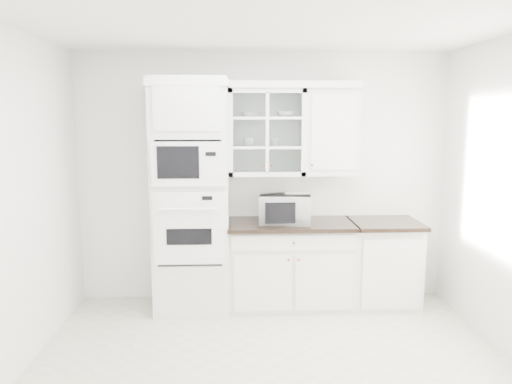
{
  "coord_description": "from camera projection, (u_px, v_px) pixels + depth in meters",
  "views": [
    {
      "loc": [
        -0.28,
        -3.67,
        2.04
      ],
      "look_at": [
        -0.1,
        1.05,
        1.3
      ],
      "focal_mm": 35.0,
      "sensor_mm": 36.0,
      "label": 1
    }
  ],
  "objects": [
    {
      "name": "room_shell",
      "position": [
        271.0,
        146.0,
        4.1
      ],
      "size": [
        4.0,
        3.5,
        2.7
      ],
      "color": "white",
      "rests_on": "ground"
    },
    {
      "name": "crown_molding",
      "position": [
        257.0,
        85.0,
        5.12
      ],
      "size": [
        2.14,
        0.38,
        0.07
      ],
      "primitive_type": "cube",
      "color": "white",
      "rests_on": "room_shell"
    },
    {
      "name": "cup_a",
      "position": [
        248.0,
        142.0,
        5.25
      ],
      "size": [
        0.13,
        0.13,
        0.08
      ],
      "primitive_type": "imported",
      "rotation": [
        0.0,
        0.0,
        -0.3
      ],
      "color": "white",
      "rests_on": "upper_cabinet_glass"
    },
    {
      "name": "base_cabinet_run",
      "position": [
        290.0,
        264.0,
        5.31
      ],
      "size": [
        1.32,
        0.67,
        0.92
      ],
      "color": "silver",
      "rests_on": "ground"
    },
    {
      "name": "countertop_microwave",
      "position": [
        285.0,
        208.0,
        5.17
      ],
      "size": [
        0.57,
        0.49,
        0.3
      ],
      "primitive_type": "imported",
      "rotation": [
        0.0,
        0.0,
        3.03
      ],
      "color": "white",
      "rests_on": "base_cabinet_run"
    },
    {
      "name": "cup_b",
      "position": [
        275.0,
        142.0,
        5.23
      ],
      "size": [
        0.1,
        0.1,
        0.08
      ],
      "primitive_type": "imported",
      "rotation": [
        0.0,
        0.0,
        -0.11
      ],
      "color": "white",
      "rests_on": "upper_cabinet_glass"
    },
    {
      "name": "upper_cabinet_solid",
      "position": [
        330.0,
        132.0,
        5.25
      ],
      "size": [
        0.55,
        0.33,
        0.9
      ],
      "primitive_type": "cube",
      "color": "silver",
      "rests_on": "room_shell"
    },
    {
      "name": "ground",
      "position": [
        274.0,
        374.0,
        3.94
      ],
      "size": [
        4.0,
        3.5,
        0.01
      ],
      "primitive_type": "cube",
      "color": "beige",
      "rests_on": "ground"
    },
    {
      "name": "bowl_b",
      "position": [
        286.0,
        114.0,
        5.2
      ],
      "size": [
        0.22,
        0.22,
        0.06
      ],
      "primitive_type": "imported",
      "rotation": [
        0.0,
        0.0,
        -0.14
      ],
      "color": "white",
      "rests_on": "upper_cabinet_glass"
    },
    {
      "name": "extra_base_cabinet",
      "position": [
        383.0,
        262.0,
        5.35
      ],
      "size": [
        0.72,
        0.67,
        0.92
      ],
      "color": "silver",
      "rests_on": "ground"
    },
    {
      "name": "upper_cabinet_glass",
      "position": [
        266.0,
        132.0,
        5.23
      ],
      "size": [
        0.8,
        0.33,
        0.9
      ],
      "color": "silver",
      "rests_on": "room_shell"
    },
    {
      "name": "bowl_a",
      "position": [
        251.0,
        115.0,
        5.2
      ],
      "size": [
        0.23,
        0.23,
        0.05
      ],
      "primitive_type": "imported",
      "rotation": [
        0.0,
        0.0,
        0.14
      ],
      "color": "white",
      "rests_on": "upper_cabinet_glass"
    },
    {
      "name": "oven_column",
      "position": [
        192.0,
        197.0,
        5.13
      ],
      "size": [
        0.76,
        0.68,
        2.4
      ],
      "color": "silver",
      "rests_on": "ground"
    }
  ]
}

